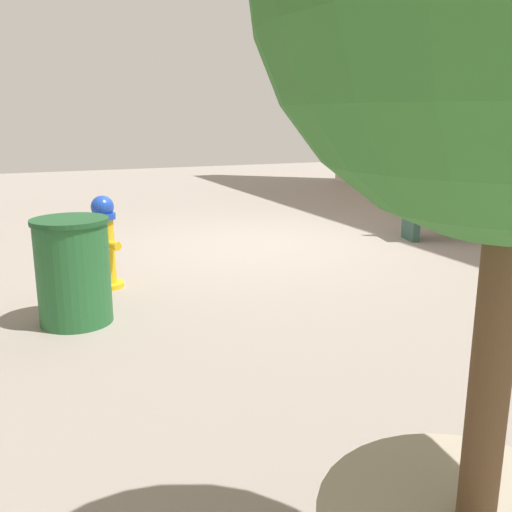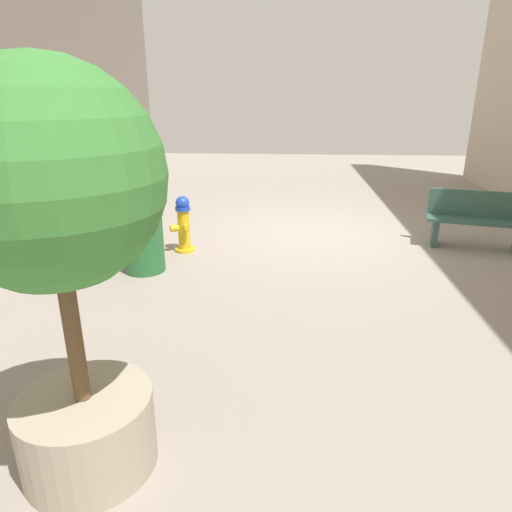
{
  "view_description": "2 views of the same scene",
  "coord_description": "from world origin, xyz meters",
  "px_view_note": "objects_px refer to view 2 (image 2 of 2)",
  "views": [
    {
      "loc": [
        3.04,
        6.83,
        1.69
      ],
      "look_at": [
        1.01,
        2.11,
        0.42
      ],
      "focal_mm": 39.94,
      "sensor_mm": 36.0,
      "label": 1
    },
    {
      "loc": [
        0.56,
        8.25,
        2.49
      ],
      "look_at": [
        0.96,
        2.54,
        0.43
      ],
      "focal_mm": 31.81,
      "sensor_mm": 36.0,
      "label": 2
    }
  ],
  "objects_px": {
    "planter_tree": "(57,227)",
    "bench_near": "(478,219)",
    "fire_hydrant": "(183,224)",
    "trash_bin": "(143,242)"
  },
  "relations": [
    {
      "from": "fire_hydrant",
      "to": "planter_tree",
      "type": "distance_m",
      "value": 4.8
    },
    {
      "from": "fire_hydrant",
      "to": "planter_tree",
      "type": "bearing_deg",
      "value": 94.34
    },
    {
      "from": "fire_hydrant",
      "to": "bench_near",
      "type": "bearing_deg",
      "value": -173.67
    },
    {
      "from": "bench_near",
      "to": "trash_bin",
      "type": "xyz_separation_m",
      "value": [
        5.3,
        1.46,
        -0.05
      ]
    },
    {
      "from": "trash_bin",
      "to": "planter_tree",
      "type": "bearing_deg",
      "value": 101.32
    },
    {
      "from": "planter_tree",
      "to": "bench_near",
      "type": "bearing_deg",
      "value": -131.5
    },
    {
      "from": "fire_hydrant",
      "to": "trash_bin",
      "type": "xyz_separation_m",
      "value": [
        0.39,
        0.91,
        -0.02
      ]
    },
    {
      "from": "bench_near",
      "to": "trash_bin",
      "type": "bearing_deg",
      "value": 15.4
    },
    {
      "from": "fire_hydrant",
      "to": "bench_near",
      "type": "height_order",
      "value": "bench_near"
    },
    {
      "from": "planter_tree",
      "to": "trash_bin",
      "type": "distance_m",
      "value": 3.99
    }
  ]
}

